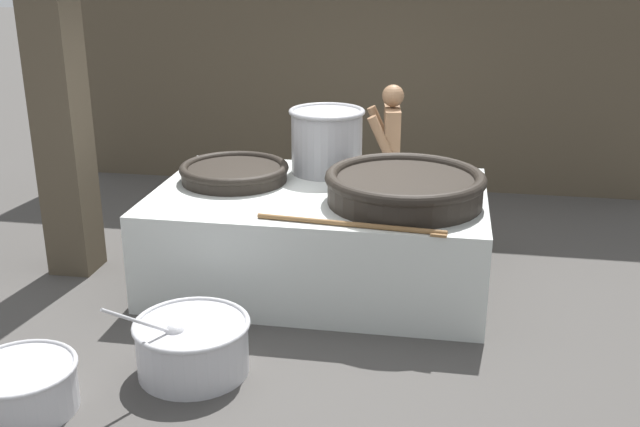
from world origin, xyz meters
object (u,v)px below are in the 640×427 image
object	(u,v)px
cook	(390,156)
stock_pot	(327,140)
giant_wok_near	(234,172)
prep_bowl_vegetables	(192,344)
prep_bowl_meat	(22,386)
giant_wok_far	(405,186)

from	to	relation	value
cook	stock_pot	bearing A→B (deg)	43.50
giant_wok_near	cook	size ratio (longest dim) A/B	0.63
prep_bowl_vegetables	prep_bowl_meat	distance (m)	1.12
stock_pot	prep_bowl_meat	xyz separation A→B (m)	(-1.50, -2.90, -0.98)
giant_wok_near	prep_bowl_vegetables	world-z (taller)	giant_wok_near
cook	prep_bowl_vegetables	size ratio (longest dim) A/B	1.66
giant_wok_far	prep_bowl_vegetables	xyz separation A→B (m)	(-1.35, -1.47, -0.77)
stock_pot	prep_bowl_meat	distance (m)	3.41
giant_wok_near	prep_bowl_meat	world-z (taller)	giant_wok_near
giant_wok_near	cook	world-z (taller)	cook
cook	prep_bowl_vegetables	distance (m)	3.19
cook	prep_bowl_meat	size ratio (longest dim) A/B	2.18
stock_pot	cook	bearing A→B (deg)	50.16
stock_pot	prep_bowl_vegetables	distance (m)	2.52
stock_pot	prep_bowl_meat	size ratio (longest dim) A/B	0.98
giant_wok_near	prep_bowl_meat	bearing A→B (deg)	-106.38
giant_wok_far	stock_pot	distance (m)	1.12
stock_pot	prep_bowl_vegetables	xyz separation A→B (m)	(-0.58, -2.27, -0.94)
cook	prep_bowl_vegetables	bearing A→B (deg)	62.33
stock_pot	prep_bowl_vegetables	size ratio (longest dim) A/B	0.75
giant_wok_far	cook	world-z (taller)	cook
prep_bowl_vegetables	prep_bowl_meat	bearing A→B (deg)	-145.56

